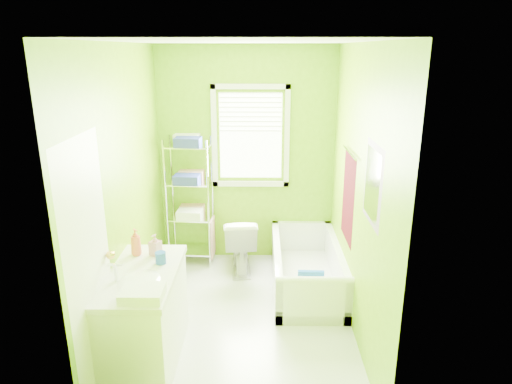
{
  "coord_description": "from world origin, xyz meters",
  "views": [
    {
      "loc": [
        0.18,
        -3.91,
        2.55
      ],
      "look_at": [
        0.13,
        0.25,
        1.23
      ],
      "focal_mm": 32.0,
      "sensor_mm": 36.0,
      "label": 1
    }
  ],
  "objects_px": {
    "bathtub": "(307,274)",
    "wire_shelf_unit": "(191,187)",
    "vanity": "(145,315)",
    "toilet": "(240,243)"
  },
  "relations": [
    {
      "from": "toilet",
      "to": "vanity",
      "type": "bearing_deg",
      "value": 61.9
    },
    {
      "from": "vanity",
      "to": "toilet",
      "type": "bearing_deg",
      "value": 67.03
    },
    {
      "from": "bathtub",
      "to": "vanity",
      "type": "height_order",
      "value": "vanity"
    },
    {
      "from": "wire_shelf_unit",
      "to": "vanity",
      "type": "bearing_deg",
      "value": -93.61
    },
    {
      "from": "toilet",
      "to": "wire_shelf_unit",
      "type": "height_order",
      "value": "wire_shelf_unit"
    },
    {
      "from": "bathtub",
      "to": "wire_shelf_unit",
      "type": "xyz_separation_m",
      "value": [
        -1.35,
        0.66,
        0.8
      ]
    },
    {
      "from": "bathtub",
      "to": "toilet",
      "type": "xyz_separation_m",
      "value": [
        -0.75,
        0.43,
        0.18
      ]
    },
    {
      "from": "toilet",
      "to": "vanity",
      "type": "height_order",
      "value": "vanity"
    },
    {
      "from": "toilet",
      "to": "wire_shelf_unit",
      "type": "distance_m",
      "value": 0.89
    },
    {
      "from": "bathtub",
      "to": "wire_shelf_unit",
      "type": "relative_size",
      "value": 0.99
    }
  ]
}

